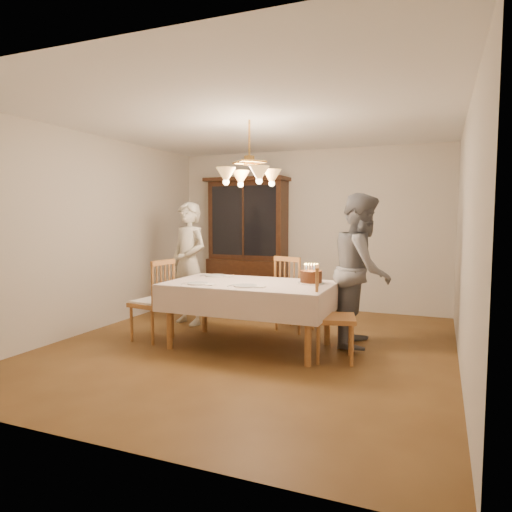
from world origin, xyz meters
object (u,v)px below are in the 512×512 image
at_px(dining_table, 250,289).
at_px(elderly_woman, 189,263).
at_px(china_hutch, 248,245).
at_px(chair_far_side, 294,297).
at_px(birthday_cake, 311,277).

height_order(dining_table, elderly_woman, elderly_woman).
relative_size(dining_table, china_hutch, 0.88).
bearing_deg(china_hutch, elderly_woman, -99.64).
height_order(dining_table, chair_far_side, chair_far_side).
xyz_separation_m(elderly_woman, birthday_cake, (1.92, -0.56, -0.03)).
distance_m(china_hutch, birthday_cake, 2.66).
distance_m(chair_far_side, elderly_woman, 1.56).
bearing_deg(chair_far_side, birthday_cake, -60.34).
bearing_deg(birthday_cake, elderly_woman, 163.86).
xyz_separation_m(chair_far_side, birthday_cake, (0.43, -0.75, 0.39)).
relative_size(dining_table, chair_far_side, 1.90).
distance_m(dining_table, china_hutch, 2.49).
distance_m(dining_table, chair_far_side, 1.01).
relative_size(chair_far_side, elderly_woman, 0.58).
height_order(china_hutch, birthday_cake, china_hutch).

